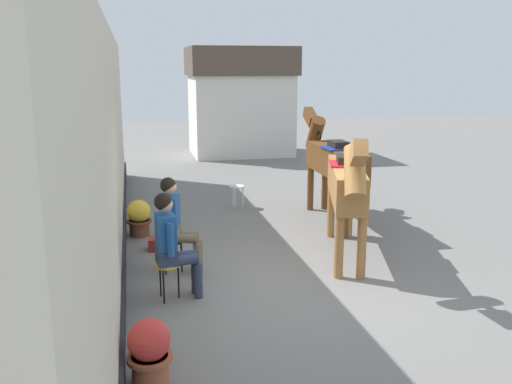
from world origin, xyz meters
The scene contains 11 objects.
ground_plane centered at (0.00, 3.00, 0.00)m, with size 40.00×40.00×0.00m, color slate.
pub_facade_wall centered at (-2.55, 1.50, 1.54)m, with size 0.34×14.00×3.40m.
distant_cottage centered at (1.40, 11.51, 1.80)m, with size 3.40×2.60×3.50m.
seated_visitor_near centered at (-1.77, -0.06, 0.78)m, with size 0.61×0.49×1.39m.
seated_visitor_far centered at (-1.65, 0.88, 0.78)m, with size 0.61×0.48×1.39m.
saddled_horse_near centered at (0.94, 0.92, 1.16)m, with size 1.14×2.91×2.06m.
saddled_horse_far centered at (1.50, 3.01, 1.16)m, with size 0.50×3.00×2.06m.
flower_planter_nearest centered at (-2.13, -1.97, 0.33)m, with size 0.43×0.43×0.64m.
flower_planter_farthest centered at (-2.13, 2.79, 0.33)m, with size 0.43×0.43×0.64m.
spare_stool_white centered at (-0.09, 4.39, 0.40)m, with size 0.32×0.32×0.46m.
satchel_bag centered at (-1.94, 1.95, 0.10)m, with size 0.28×0.12×0.20m, color maroon.
Camera 1 is at (-2.20, -6.76, 2.91)m, focal length 39.06 mm.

